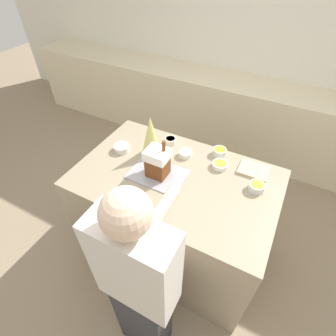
{
  "coord_description": "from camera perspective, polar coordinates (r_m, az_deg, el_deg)",
  "views": [
    {
      "loc": [
        0.57,
        -1.2,
        2.26
      ],
      "look_at": [
        -0.06,
        0.0,
        0.99
      ],
      "focal_mm": 28.0,
      "sensor_mm": 36.0,
      "label": 1
    }
  ],
  "objects": [
    {
      "name": "candy_bowl_far_right",
      "position": [
        1.98,
        11.23,
        0.68
      ],
      "size": [
        0.12,
        0.12,
        0.04
      ],
      "color": "white",
      "rests_on": "kitchen_island"
    },
    {
      "name": "candy_bowl_near_tray_left",
      "position": [
        2.04,
        3.81,
        3.2
      ],
      "size": [
        0.1,
        0.1,
        0.04
      ],
      "color": "white",
      "rests_on": "kitchen_island"
    },
    {
      "name": "gingerbread_house",
      "position": [
        1.82,
        -2.28,
        1.33
      ],
      "size": [
        0.16,
        0.14,
        0.29
      ],
      "color": "brown",
      "rests_on": "baking_tray"
    },
    {
      "name": "person",
      "position": [
        1.56,
        -6.17,
        -24.46
      ],
      "size": [
        0.42,
        0.52,
        1.58
      ],
      "color": "#333338",
      "rests_on": "ground_plane"
    },
    {
      "name": "ground_plane",
      "position": [
        2.62,
        1.25,
        -16.41
      ],
      "size": [
        12.0,
        12.0,
        0.0
      ],
      "primitive_type": "plane",
      "color": "gray"
    },
    {
      "name": "decorative_tree",
      "position": [
        1.97,
        -3.74,
        6.9
      ],
      "size": [
        0.16,
        0.16,
        0.34
      ],
      "color": "#DBD675",
      "rests_on": "kitchen_island"
    },
    {
      "name": "back_cabinet_block",
      "position": [
        3.52,
        14.68,
        10.8
      ],
      "size": [
        6.0,
        0.6,
        0.91
      ],
      "color": "beige",
      "rests_on": "ground_plane"
    },
    {
      "name": "candy_bowl_beside_tree",
      "position": [
        1.87,
        18.72,
        -3.88
      ],
      "size": [
        0.11,
        0.11,
        0.05
      ],
      "color": "silver",
      "rests_on": "kitchen_island"
    },
    {
      "name": "candy_bowl_front_corner",
      "position": [
        2.08,
        11.17,
        3.52
      ],
      "size": [
        0.1,
        0.1,
        0.05
      ],
      "color": "silver",
      "rests_on": "kitchen_island"
    },
    {
      "name": "candy_bowl_behind_tray",
      "position": [
        2.12,
        -10.06,
        4.39
      ],
      "size": [
        0.12,
        0.12,
        0.05
      ],
      "color": "silver",
      "rests_on": "kitchen_island"
    },
    {
      "name": "kitchen_island",
      "position": [
        2.23,
        1.43,
        -10.36
      ],
      "size": [
        1.45,
        0.92,
        0.93
      ],
      "color": "gray",
      "rests_on": "ground_plane"
    },
    {
      "name": "candy_bowl_near_tray_right",
      "position": [
        2.16,
        0.53,
        5.98
      ],
      "size": [
        0.09,
        0.09,
        0.05
      ],
      "color": "silver",
      "rests_on": "kitchen_island"
    },
    {
      "name": "baking_tray",
      "position": [
        1.9,
        -2.2,
        -1.36
      ],
      "size": [
        0.4,
        0.29,
        0.01
      ],
      "color": "#9E9EA8",
      "rests_on": "kitchen_island"
    },
    {
      "name": "wall_back",
      "position": [
        3.48,
        19.03,
        25.07
      ],
      "size": [
        8.0,
        0.05,
        2.6
      ],
      "color": "white",
      "rests_on": "ground_plane"
    },
    {
      "name": "cookbook",
      "position": [
        2.02,
        18.14,
        -0.45
      ],
      "size": [
        0.21,
        0.16,
        0.02
      ],
      "color": "#CCB78C",
      "rests_on": "kitchen_island"
    }
  ]
}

